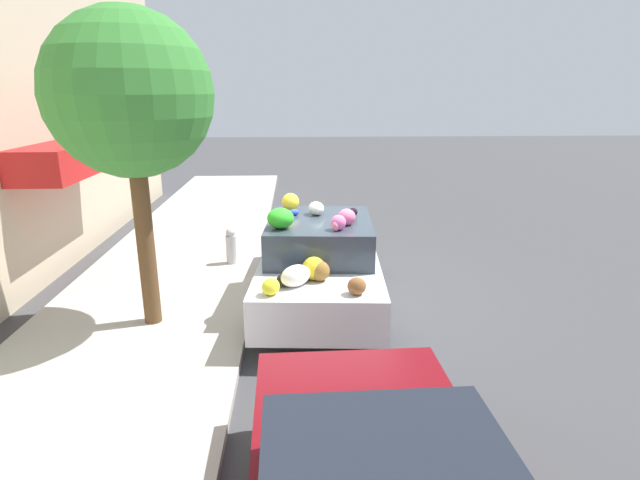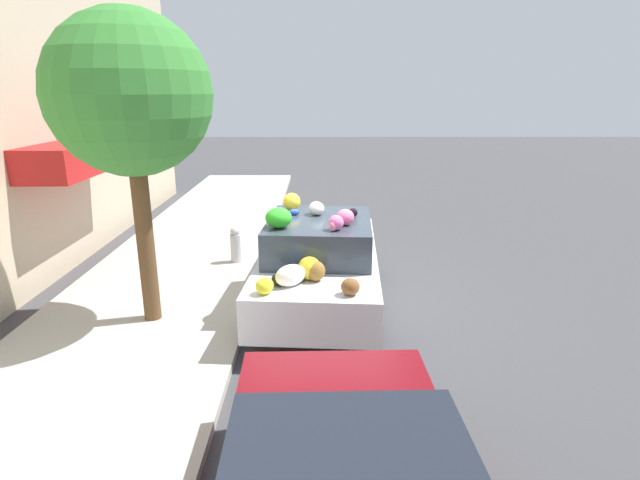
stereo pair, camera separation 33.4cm
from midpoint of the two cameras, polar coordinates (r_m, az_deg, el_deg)
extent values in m
plane|color=#424244|center=(8.23, -1.10, -7.09)|extent=(60.00, 60.00, 0.00)
cube|color=#B2ADA3|center=(8.57, -19.59, -6.70)|extent=(24.00, 3.20, 0.12)
cube|color=red|center=(9.98, -27.61, 8.25)|extent=(2.78, 0.90, 0.55)
cylinder|color=brown|center=(7.35, -20.57, -0.14)|extent=(0.24, 0.24, 2.42)
sphere|color=#388433|center=(7.07, -22.23, 15.19)|extent=(2.13, 2.13, 2.13)
cylinder|color=#B2B2B7|center=(9.76, -11.07, -1.06)|extent=(0.20, 0.20, 0.55)
sphere|color=#B2B2B7|center=(9.67, -11.18, 0.83)|extent=(0.18, 0.18, 0.18)
cube|color=silver|center=(8.01, -1.20, -3.20)|extent=(4.23, 2.04, 0.61)
cube|color=#333D47|center=(7.67, -1.27, 0.41)|extent=(1.95, 1.68, 0.54)
cylinder|color=black|center=(9.37, -5.85, -2.24)|extent=(0.59, 0.22, 0.58)
cylinder|color=black|center=(9.32, 4.12, -2.31)|extent=(0.59, 0.22, 0.58)
cylinder|color=black|center=(7.03, -8.30, -9.02)|extent=(0.59, 0.22, 0.58)
cylinder|color=black|center=(6.96, 5.19, -9.18)|extent=(0.59, 0.22, 0.58)
sphere|color=yellow|center=(8.18, -4.56, 4.37)|extent=(0.33, 0.33, 0.28)
ellipsoid|color=pink|center=(7.26, 1.76, 2.65)|extent=(0.37, 0.37, 0.24)
ellipsoid|color=yellow|center=(6.22, -7.19, -5.33)|extent=(0.32, 0.31, 0.21)
ellipsoid|color=orange|center=(8.88, -1.28, 1.62)|extent=(0.23, 0.24, 0.22)
ellipsoid|color=blue|center=(7.86, -4.24, 3.17)|extent=(0.16, 0.20, 0.10)
ellipsoid|color=white|center=(6.43, -4.30, -4.11)|extent=(0.43, 0.49, 0.29)
sphere|color=pink|center=(7.00, 0.76, 2.00)|extent=(0.27, 0.27, 0.22)
ellipsoid|color=olive|center=(6.66, -3.35, -3.83)|extent=(0.26, 0.26, 0.18)
sphere|color=olive|center=(6.60, -1.50, -3.56)|extent=(0.36, 0.36, 0.27)
ellipsoid|color=white|center=(7.87, -1.65, 3.64)|extent=(0.36, 0.30, 0.21)
sphere|color=red|center=(9.14, -4.46, 2.24)|extent=(0.39, 0.39, 0.29)
ellipsoid|color=brown|center=(6.18, 2.68, -5.31)|extent=(0.29, 0.29, 0.22)
sphere|color=yellow|center=(6.64, -2.17, -3.27)|extent=(0.34, 0.34, 0.31)
ellipsoid|color=black|center=(7.76, 2.55, 3.18)|extent=(0.15, 0.16, 0.14)
sphere|color=brown|center=(9.13, -4.09, 2.25)|extent=(0.34, 0.34, 0.30)
ellipsoid|color=black|center=(6.48, -5.75, -4.60)|extent=(0.24, 0.18, 0.15)
sphere|color=blue|center=(8.73, -1.30, 1.18)|extent=(0.21, 0.21, 0.17)
ellipsoid|color=green|center=(7.12, -5.88, 2.48)|extent=(0.45, 0.43, 0.29)
sphere|color=blue|center=(6.63, -3.86, -3.77)|extent=(0.26, 0.26, 0.22)
ellipsoid|color=pink|center=(6.94, 0.40, 1.56)|extent=(0.12, 0.12, 0.14)
ellipsoid|color=red|center=(9.63, -4.73, 2.46)|extent=(0.23, 0.20, 0.12)
cylinder|color=black|center=(4.71, -8.43, -23.73)|extent=(0.56, 0.19, 0.56)
cylinder|color=black|center=(4.85, 11.99, -22.60)|extent=(0.56, 0.19, 0.56)
camera|label=1|loc=(0.17, -91.22, -0.37)|focal=28.00mm
camera|label=2|loc=(0.17, 88.78, 0.37)|focal=28.00mm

